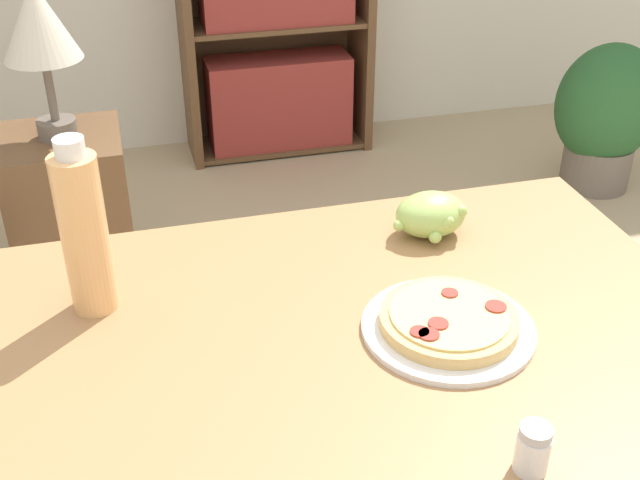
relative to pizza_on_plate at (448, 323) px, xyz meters
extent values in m
cube|color=#A37549|center=(-0.19, -0.01, -0.03)|extent=(1.24, 0.88, 0.03)
cylinder|color=#A37549|center=(0.37, 0.37, -0.42)|extent=(0.06, 0.06, 0.74)
cylinder|color=white|center=(0.00, 0.00, -0.01)|extent=(0.26, 0.26, 0.01)
cylinder|color=#DBB26B|center=(0.00, 0.00, 0.01)|extent=(0.21, 0.21, 0.02)
cylinder|color=#EACC7A|center=(0.00, 0.00, 0.02)|extent=(0.18, 0.18, 0.00)
cylinder|color=#A83328|center=(-0.06, -0.03, 0.02)|extent=(0.03, 0.03, 0.00)
cylinder|color=#A83328|center=(0.02, 0.05, 0.02)|extent=(0.03, 0.03, 0.00)
cylinder|color=#A83328|center=(-0.05, -0.04, 0.02)|extent=(0.03, 0.03, 0.00)
cylinder|color=#A83328|center=(-0.03, -0.02, 0.02)|extent=(0.03, 0.03, 0.00)
cylinder|color=#A83328|center=(0.07, -0.01, 0.02)|extent=(0.03, 0.03, 0.00)
ellipsoid|color=#A8CC66|center=(0.08, 0.28, 0.03)|extent=(0.13, 0.10, 0.08)
sphere|color=#A8CC66|center=(0.09, 0.24, 0.03)|extent=(0.03, 0.03, 0.03)
sphere|color=#A8CC66|center=(0.13, 0.25, 0.04)|extent=(0.02, 0.02, 0.02)
sphere|color=#A8CC66|center=(0.04, 0.29, 0.03)|extent=(0.02, 0.02, 0.02)
sphere|color=#A8CC66|center=(0.09, 0.30, 0.01)|extent=(0.02, 0.02, 0.02)
sphere|color=#A8CC66|center=(0.10, 0.24, 0.03)|extent=(0.02, 0.02, 0.02)
sphere|color=#A8CC66|center=(0.07, 0.23, 0.01)|extent=(0.02, 0.02, 0.02)
sphere|color=#A8CC66|center=(0.11, 0.30, 0.02)|extent=(0.03, 0.03, 0.03)
sphere|color=#A8CC66|center=(0.08, 0.30, 0.04)|extent=(0.03, 0.03, 0.03)
sphere|color=#A8CC66|center=(0.06, 0.31, 0.00)|extent=(0.02, 0.02, 0.02)
sphere|color=#A8CC66|center=(0.02, 0.27, 0.02)|extent=(0.02, 0.02, 0.02)
sphere|color=#A8CC66|center=(0.06, 0.31, 0.02)|extent=(0.02, 0.02, 0.02)
cylinder|color=#EFB270|center=(-0.51, 0.20, 0.11)|extent=(0.07, 0.07, 0.26)
cylinder|color=white|center=(-0.51, 0.20, 0.26)|extent=(0.04, 0.04, 0.03)
cylinder|color=white|center=(-0.01, -0.28, 0.01)|extent=(0.04, 0.04, 0.05)
cylinder|color=#B7B7BC|center=(-0.01, -0.28, 0.05)|extent=(0.04, 0.04, 0.01)
cube|color=brown|center=(0.25, 2.41, -0.77)|extent=(0.72, 0.29, 0.02)
cube|color=#99332D|center=(0.25, 2.39, -0.56)|extent=(0.62, 0.21, 0.39)
cube|color=brown|center=(0.25, 2.41, -0.23)|extent=(0.72, 0.29, 0.02)
cube|color=brown|center=(-0.61, 1.35, -0.49)|extent=(0.34, 0.34, 0.59)
cylinder|color=#665B51|center=(-0.61, 1.35, -0.17)|extent=(0.11, 0.11, 0.05)
cylinder|color=#665B51|center=(-0.61, 1.35, -0.06)|extent=(0.02, 0.02, 0.18)
cone|color=beige|center=(-0.61, 1.35, 0.14)|extent=(0.21, 0.21, 0.21)
cylinder|color=#70665B|center=(1.43, 1.70, -0.70)|extent=(0.27, 0.27, 0.18)
ellipsoid|color=#285B2D|center=(1.43, 1.70, -0.44)|extent=(0.42, 0.36, 0.48)
camera|label=1|loc=(-0.44, -0.88, 0.72)|focal=45.00mm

